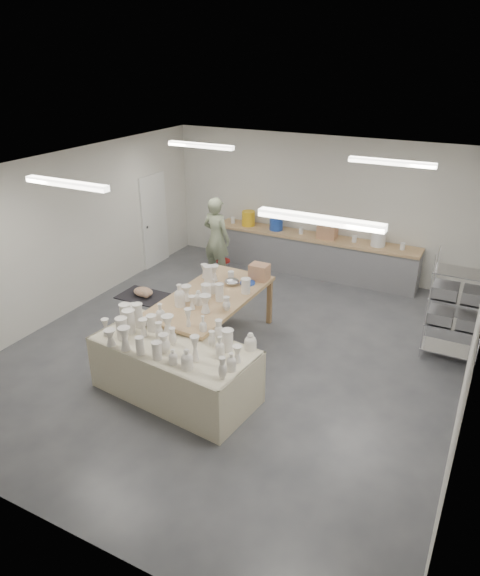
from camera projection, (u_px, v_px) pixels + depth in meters
The scene contains 9 objects.
room at pixel (232, 231), 7.89m from camera, with size 8.00×8.02×3.00m.
back_counter at pixel (312, 253), 11.41m from camera, with size 4.60×0.60×1.24m.
wire_shelf at pixel (458, 307), 8.05m from camera, with size 0.88×0.48×1.80m.
drying_table at pixel (174, 367), 7.35m from camera, with size 2.47×1.37×1.20m.
work_table at pixel (214, 294), 8.48m from camera, with size 1.27×2.46×1.27m.
rug at pixel (144, 296), 10.50m from camera, with size 1.00×0.70×0.02m, color black.
cat at pixel (144, 292), 10.44m from camera, with size 0.45×0.34×0.18m.
potter at pixel (217, 238), 11.07m from camera, with size 0.66×0.43×1.80m, color gray.
red_stool at pixel (223, 261), 11.55m from camera, with size 0.42×0.42×0.30m.
Camera 1 is at (3.44, -6.56, 4.56)m, focal length 32.00 mm.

